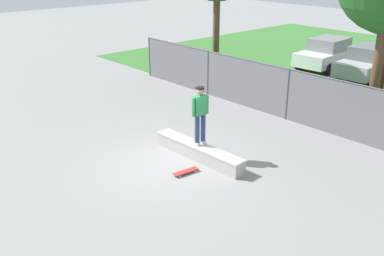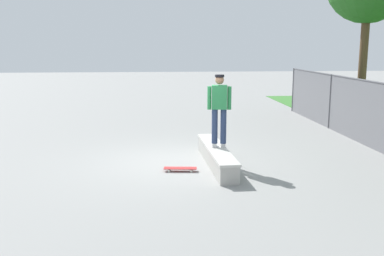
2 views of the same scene
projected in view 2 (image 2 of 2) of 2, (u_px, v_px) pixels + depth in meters
ground_plane at (175, 163)px, 11.45m from camera, size 80.00×80.00×0.00m
concrete_ledge at (216, 156)px, 11.17m from camera, size 3.46×0.61×0.47m
skateboarder at (219, 107)px, 10.95m from camera, size 0.33×0.60×1.84m
skateboard at (180, 168)px, 10.64m from camera, size 0.29×0.82×0.09m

